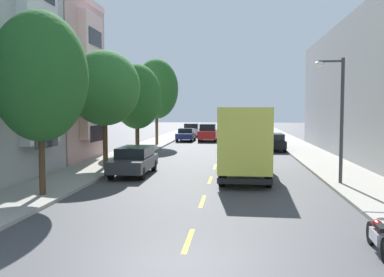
{
  "coord_description": "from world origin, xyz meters",
  "views": [
    {
      "loc": [
        1.23,
        -9.25,
        3.51
      ],
      "look_at": [
        -1.67,
        19.51,
        1.58
      ],
      "focal_mm": 40.12,
      "sensor_mm": 36.0,
      "label": 1
    }
  ],
  "objects": [
    {
      "name": "lane_centerline_dashes",
      "position": [
        0.0,
        24.5,
        0.0
      ],
      "size": [
        0.14,
        47.2,
        0.01
      ],
      "color": "yellow",
      "rests_on": "ground_plane"
    },
    {
      "name": "parked_sedan_navy",
      "position": [
        -4.26,
        38.63,
        0.75
      ],
      "size": [
        1.88,
        4.53,
        1.43
      ],
      "color": "navy",
      "rests_on": "ground_plane"
    },
    {
      "name": "parked_motorcycle",
      "position": [
        4.75,
        1.46,
        0.41
      ],
      "size": [
        0.62,
        2.05,
        0.9
      ],
      "color": "black",
      "rests_on": "ground_plane"
    },
    {
      "name": "parked_pickup_silver",
      "position": [
        -4.4,
        46.83,
        0.83
      ],
      "size": [
        2.02,
        5.31,
        1.73
      ],
      "color": "#B2B5BA",
      "rests_on": "ground_plane"
    },
    {
      "name": "street_tree_farthest",
      "position": [
        -6.4,
        32.02,
        5.54
      ],
      "size": [
        4.22,
        4.22,
        8.31
      ],
      "color": "#47331E",
      "rests_on": "sidewalk_left"
    },
    {
      "name": "parked_wagon_black",
      "position": [
        4.48,
        27.95,
        0.8
      ],
      "size": [
        1.83,
        4.7,
        1.5
      ],
      "color": "black",
      "rests_on": "ground_plane"
    },
    {
      "name": "street_lamp",
      "position": [
        5.93,
        11.0,
        3.53
      ],
      "size": [
        1.35,
        0.28,
        5.74
      ],
      "color": "#38383D",
      "rests_on": "sidewalk_right"
    },
    {
      "name": "ground_plane",
      "position": [
        0.0,
        30.0,
        0.0
      ],
      "size": [
        160.0,
        160.0,
        0.0
      ],
      "primitive_type": "plane",
      "color": "#424244"
    },
    {
      "name": "sidewalk_right",
      "position": [
        7.1,
        28.0,
        0.07
      ],
      "size": [
        3.2,
        120.0,
        0.14
      ],
      "primitive_type": "cube",
      "color": "#A39E93",
      "rests_on": "ground_plane"
    },
    {
      "name": "delivery_box_truck",
      "position": [
        1.79,
        12.77,
        2.02
      ],
      "size": [
        2.67,
        7.94,
        3.62
      ],
      "color": "#D8D84C",
      "rests_on": "ground_plane"
    },
    {
      "name": "parked_hatchback_white",
      "position": [
        4.49,
        48.84,
        0.76
      ],
      "size": [
        1.75,
        4.01,
        1.5
      ],
      "color": "silver",
      "rests_on": "ground_plane"
    },
    {
      "name": "sidewalk_left",
      "position": [
        -7.1,
        28.0,
        0.07
      ],
      "size": [
        3.2,
        120.0,
        0.14
      ],
      "primitive_type": "cube",
      "color": "#A39E93",
      "rests_on": "ground_plane"
    },
    {
      "name": "parked_wagon_charcoal",
      "position": [
        -4.21,
        13.39,
        0.8
      ],
      "size": [
        1.83,
        4.7,
        1.5
      ],
      "color": "#333338",
      "rests_on": "ground_plane"
    },
    {
      "name": "street_tree_third",
      "position": [
        -6.4,
        23.67,
        4.54
      ],
      "size": [
        3.79,
        3.79,
        6.94
      ],
      "color": "#47331E",
      "rests_on": "sidewalk_left"
    },
    {
      "name": "street_tree_second",
      "position": [
        -6.4,
        15.32,
        4.78
      ],
      "size": [
        4.18,
        4.18,
        6.86
      ],
      "color": "#47331E",
      "rests_on": "sidewalk_left"
    },
    {
      "name": "street_tree_nearest",
      "position": [
        -6.4,
        6.97,
        4.82
      ],
      "size": [
        3.73,
        3.73,
        7.24
      ],
      "color": "#47331E",
      "rests_on": "sidewalk_left"
    },
    {
      "name": "moving_red_sedan",
      "position": [
        -1.8,
        38.66,
        0.99
      ],
      "size": [
        1.95,
        4.8,
        1.93
      ],
      "color": "#AD1E1E",
      "rests_on": "ground_plane"
    }
  ]
}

